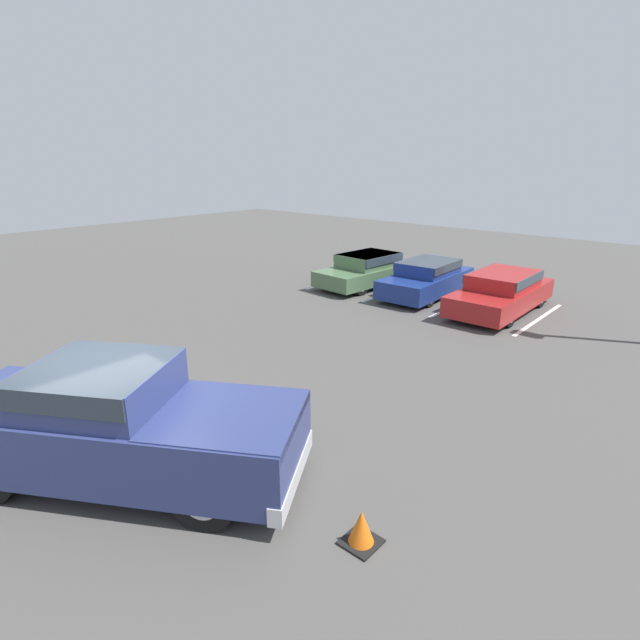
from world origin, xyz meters
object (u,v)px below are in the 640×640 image
at_px(pickup_truck, 123,424).
at_px(parked_sedan_a, 367,269).
at_px(parked_sedan_c, 502,291).
at_px(traffic_cone, 361,529).
at_px(parked_sedan_b, 427,277).

height_order(pickup_truck, parked_sedan_a, pickup_truck).
bearing_deg(parked_sedan_c, traffic_cone, 13.35).
height_order(pickup_truck, parked_sedan_b, pickup_truck).
xyz_separation_m(parked_sedan_b, parked_sedan_c, (2.79, -0.15, 0.02)).
xyz_separation_m(parked_sedan_b, traffic_cone, (5.55, -11.34, -0.44)).
xyz_separation_m(parked_sedan_a, traffic_cone, (8.03, -11.13, -0.45)).
relative_size(parked_sedan_a, traffic_cone, 8.93).
xyz_separation_m(pickup_truck, parked_sedan_b, (-1.98, 12.59, -0.27)).
height_order(parked_sedan_a, traffic_cone, parked_sedan_a).
bearing_deg(parked_sedan_a, pickup_truck, 24.05).
height_order(parked_sedan_c, traffic_cone, parked_sedan_c).
bearing_deg(parked_sedan_a, traffic_cone, 40.02).
bearing_deg(parked_sedan_b, traffic_cone, 23.95).
distance_m(parked_sedan_b, parked_sedan_c, 2.80).
distance_m(pickup_truck, parked_sedan_a, 13.17).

